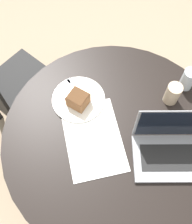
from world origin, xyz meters
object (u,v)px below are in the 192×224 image
chair (10,89)px  plate (78,99)px  laptop (174,148)px  coffee_glass (172,94)px

chair → plate: size_ratio=3.63×
plate → chair: bearing=-108.2°
chair → laptop: laptop is taller
plate → laptop: 0.49m
chair → plate: 0.61m
coffee_glass → chair: bearing=-94.9°
plate → coffee_glass: coffee_glass is taller
chair → coffee_glass: 1.00m
plate → coffee_glass: size_ratio=2.30×
chair → plate: (0.16, 0.50, 0.31)m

